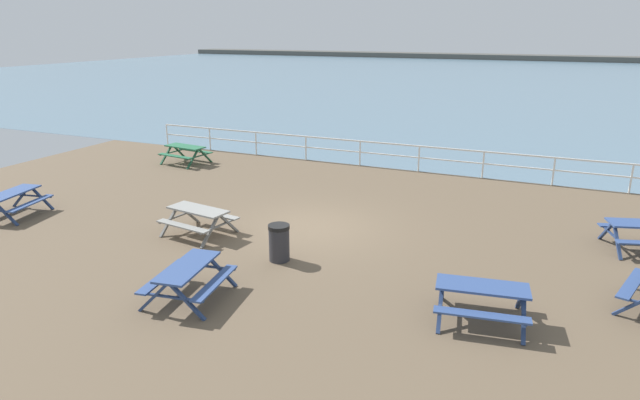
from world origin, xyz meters
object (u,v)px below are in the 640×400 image
Objects in this scene: picnic_table_near_right at (198,215)px; picnic_table_far_right at (185,150)px; picnic_table_far_left at (482,294)px; picnic_table_corner at (13,198)px; picnic_table_near_left at (188,274)px; litter_bin at (279,243)px.

picnic_table_near_right is 1.01× the size of picnic_table_far_right.
picnic_table_far_left and picnic_table_corner have the same top height.
picnic_table_near_left is at bearing -48.99° from picnic_table_near_right.
picnic_table_far_left is at bearing -83.52° from picnic_table_near_left.
picnic_table_near_left is 3.89m from picnic_table_near_right.
picnic_table_far_left is at bearing -11.25° from litter_bin.
picnic_table_near_right is 0.97× the size of picnic_table_corner.
picnic_table_near_left is 8.70m from picnic_table_corner.
picnic_table_far_right is (-7.71, 10.12, 0.00)m from picnic_table_near_left.
picnic_table_near_left and picnic_table_far_right have the same top height.
picnic_table_far_right is 7.85m from picnic_table_corner.
picnic_table_near_right is 8.85m from picnic_table_far_right.
picnic_table_corner is at bearing -178.14° from litter_bin.
picnic_table_near_left is at bearing -107.93° from litter_bin.
picnic_table_far_right is at bearing 138.68° from litter_bin.
picnic_table_near_right is at bearing 24.21° from picnic_table_near_left.
picnic_table_far_left is 0.98× the size of picnic_table_corner.
picnic_table_corner is (-8.39, 2.30, 0.00)m from picnic_table_near_left.
picnic_table_corner is at bearing 168.44° from picnic_table_far_left.
picnic_table_far_right is 11.39m from litter_bin.
litter_bin reaches higher than picnic_table_far_right.
litter_bin reaches higher than picnic_table_near_right.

